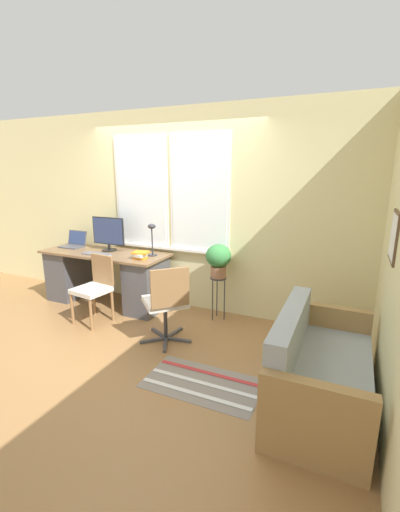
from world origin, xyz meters
TOP-DOWN VIEW (x-y plane):
  - ground_plane at (0.00, 0.00)m, footprint 14.00×14.00m
  - wall_back_with_window at (-0.00, 0.76)m, footprint 9.00×0.12m
  - wall_right_with_picture at (2.61, -0.00)m, footprint 0.08×9.00m
  - desk at (-0.92, 0.34)m, footprint 1.87×0.69m
  - laptop at (-1.58, 0.43)m, footprint 0.34×0.27m
  - monitor at (-0.92, 0.45)m, footprint 0.53×0.21m
  - keyboard at (-0.92, 0.17)m, footprint 0.39×0.14m
  - mouse at (-0.67, 0.15)m, footprint 0.04×0.06m
  - desk_lamp at (-0.19, 0.46)m, footprint 0.13×0.13m
  - book_stack at (-0.24, 0.23)m, footprint 0.23×0.19m
  - desk_chair_wooden at (-0.65, -0.20)m, footprint 0.45×0.46m
  - office_chair_swivel at (0.47, -0.34)m, footprint 0.63×0.63m
  - couch_loveseat at (2.12, -0.73)m, footprint 0.72×1.44m
  - plant_stand at (0.76, 0.49)m, footprint 0.21×0.21m
  - potted_plant at (0.76, 0.49)m, footprint 0.32×0.32m
  - floor_rug_striped at (1.15, -0.88)m, footprint 1.06×0.59m

SIDE VIEW (x-z plane):
  - ground_plane at x=0.00m, z-range 0.00..0.00m
  - floor_rug_striped at x=1.15m, z-range 0.00..0.01m
  - couch_loveseat at x=2.12m, z-range -0.12..0.67m
  - desk at x=-0.92m, z-range 0.02..0.79m
  - desk_chair_wooden at x=-0.65m, z-range 0.04..0.89m
  - plant_stand at x=0.76m, z-range 0.20..0.77m
  - office_chair_swivel at x=0.47m, z-range 0.04..0.95m
  - keyboard at x=-0.92m, z-range 0.77..0.79m
  - mouse at x=-0.67m, z-range 0.77..0.80m
  - laptop at x=-1.58m, z-range 0.70..0.94m
  - potted_plant at x=0.76m, z-range 0.61..1.04m
  - book_stack at x=-0.24m, z-range 0.78..0.87m
  - monitor at x=-0.92m, z-range 0.78..1.27m
  - desk_lamp at x=-0.19m, z-range 0.86..1.29m
  - wall_right_with_picture at x=2.61m, z-range 0.00..2.70m
  - wall_back_with_window at x=0.00m, z-range 0.01..2.71m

